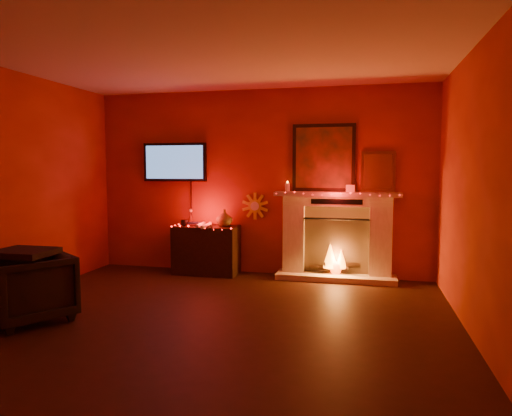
{
  "coord_description": "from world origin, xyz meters",
  "views": [
    {
      "loc": [
        1.51,
        -4.05,
        1.56
      ],
      "look_at": [
        0.15,
        1.7,
        1.04
      ],
      "focal_mm": 32.0,
      "sensor_mm": 36.0,
      "label": 1
    }
  ],
  "objects_px": {
    "tv": "(175,162)",
    "armchair": "(30,288)",
    "sunburst_clock": "(255,206)",
    "console_table": "(207,248)",
    "fireplace": "(336,228)"
  },
  "relations": [
    {
      "from": "console_table",
      "to": "armchair",
      "type": "distance_m",
      "value": 2.64
    },
    {
      "from": "fireplace",
      "to": "sunburst_clock",
      "type": "bearing_deg",
      "value": 175.63
    },
    {
      "from": "tv",
      "to": "console_table",
      "type": "bearing_deg",
      "value": -18.76
    },
    {
      "from": "armchair",
      "to": "console_table",
      "type": "bearing_deg",
      "value": 100.84
    },
    {
      "from": "sunburst_clock",
      "to": "console_table",
      "type": "bearing_deg",
      "value": -162.01
    },
    {
      "from": "fireplace",
      "to": "tv",
      "type": "xyz_separation_m",
      "value": [
        -2.44,
        0.06,
        0.92
      ]
    },
    {
      "from": "sunburst_clock",
      "to": "armchair",
      "type": "relative_size",
      "value": 0.53
    },
    {
      "from": "console_table",
      "to": "armchair",
      "type": "height_order",
      "value": "console_table"
    },
    {
      "from": "sunburst_clock",
      "to": "armchair",
      "type": "xyz_separation_m",
      "value": [
        -1.73,
        -2.64,
        -0.65
      ]
    },
    {
      "from": "fireplace",
      "to": "armchair",
      "type": "distance_m",
      "value": 3.89
    },
    {
      "from": "tv",
      "to": "armchair",
      "type": "relative_size",
      "value": 1.63
    },
    {
      "from": "fireplace",
      "to": "console_table",
      "type": "xyz_separation_m",
      "value": [
        -1.87,
        -0.13,
        -0.34
      ]
    },
    {
      "from": "console_table",
      "to": "tv",
      "type": "bearing_deg",
      "value": 161.24
    },
    {
      "from": "sunburst_clock",
      "to": "console_table",
      "type": "distance_m",
      "value": 0.94
    },
    {
      "from": "fireplace",
      "to": "console_table",
      "type": "relative_size",
      "value": 2.27
    }
  ]
}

